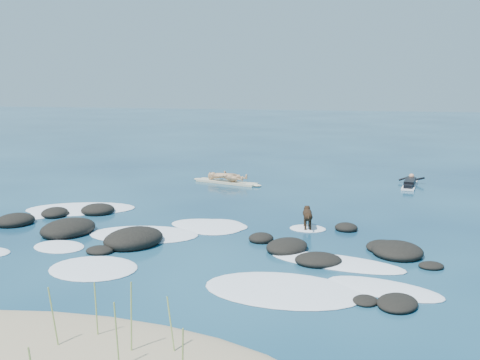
% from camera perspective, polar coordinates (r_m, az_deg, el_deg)
% --- Properties ---
extents(ground, '(160.00, 160.00, 0.00)m').
position_cam_1_polar(ground, '(15.73, -3.05, -5.73)').
color(ground, '#0A2642').
rests_on(ground, ground).
extents(dune_grass, '(4.32, 2.02, 1.21)m').
position_cam_1_polar(dune_grass, '(8.66, -19.12, -15.37)').
color(dune_grass, '#8EA851').
rests_on(dune_grass, ground).
extents(reef_rocks, '(13.46, 7.59, 0.60)m').
position_cam_1_polar(reef_rocks, '(15.23, -11.50, -6.01)').
color(reef_rocks, black).
rests_on(reef_rocks, ground).
extents(breaking_foam, '(13.78, 8.54, 0.12)m').
position_cam_1_polar(breaking_foam, '(15.37, -9.64, -6.20)').
color(breaking_foam, white).
rests_on(breaking_foam, ground).
extents(standing_surfer_rig, '(3.45, 1.35, 1.99)m').
position_cam_1_polar(standing_surfer_rig, '(23.53, -1.44, 1.52)').
color(standing_surfer_rig, beige).
rests_on(standing_surfer_rig, ground).
extents(paddling_surfer_rig, '(1.12, 2.52, 0.43)m').
position_cam_1_polar(paddling_surfer_rig, '(24.04, 17.67, -0.31)').
color(paddling_surfer_rig, white).
rests_on(paddling_surfer_rig, ground).
extents(dog, '(0.41, 1.07, 0.68)m').
position_cam_1_polar(dog, '(16.17, 7.22, -3.70)').
color(dog, black).
rests_on(dog, ground).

